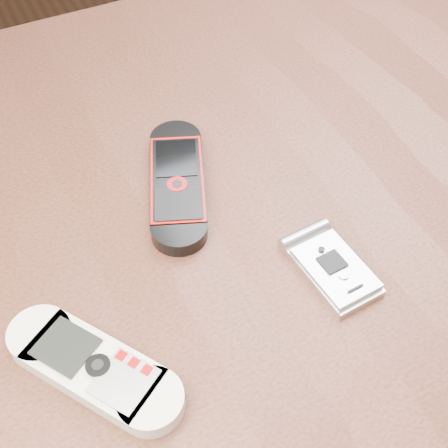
# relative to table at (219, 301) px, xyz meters

# --- Properties ---
(table) EXTENTS (1.20, 0.80, 0.75)m
(table) POSITION_rel_table_xyz_m (0.00, 0.00, 0.00)
(table) COLOR black
(table) RESTS_ON ground
(nokia_white) EXTENTS (0.12, 0.15, 0.02)m
(nokia_white) POSITION_rel_table_xyz_m (-0.14, -0.08, 0.11)
(nokia_white) COLOR white
(nokia_white) RESTS_ON table
(nokia_black_red) EXTENTS (0.10, 0.17, 0.02)m
(nokia_black_red) POSITION_rel_table_xyz_m (-0.01, 0.07, 0.11)
(nokia_black_red) COLOR black
(nokia_black_red) RESTS_ON table
(motorola_razr) EXTENTS (0.05, 0.09, 0.01)m
(motorola_razr) POSITION_rel_table_xyz_m (0.07, -0.08, 0.11)
(motorola_razr) COLOR silver
(motorola_razr) RESTS_ON table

